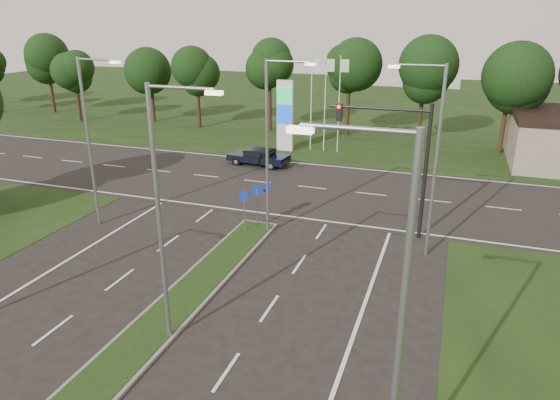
% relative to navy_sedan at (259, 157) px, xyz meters
% --- Properties ---
extents(verge_far, '(160.00, 50.00, 0.02)m').
position_rel_navy_sedan_xyz_m(verge_far, '(4.45, 27.00, -0.69)').
color(verge_far, black).
rests_on(verge_far, ground).
extents(cross_road, '(160.00, 12.00, 0.02)m').
position_rel_navy_sedan_xyz_m(cross_road, '(4.45, -4.00, -0.69)').
color(cross_road, black).
rests_on(cross_road, ground).
extents(median_kerb, '(2.00, 26.00, 0.12)m').
position_rel_navy_sedan_xyz_m(median_kerb, '(4.45, -24.00, -0.63)').
color(median_kerb, slate).
rests_on(median_kerb, ground).
extents(streetlight_median_near, '(2.53, 0.22, 9.00)m').
position_rel_navy_sedan_xyz_m(streetlight_median_near, '(5.45, -22.00, 4.39)').
color(streetlight_median_near, gray).
rests_on(streetlight_median_near, ground).
extents(streetlight_median_far, '(2.53, 0.22, 9.00)m').
position_rel_navy_sedan_xyz_m(streetlight_median_far, '(5.45, -12.00, 4.39)').
color(streetlight_median_far, gray).
rests_on(streetlight_median_far, ground).
extents(streetlight_left_far, '(2.53, 0.22, 9.00)m').
position_rel_navy_sedan_xyz_m(streetlight_left_far, '(-3.85, -14.00, 4.39)').
color(streetlight_left_far, gray).
rests_on(streetlight_left_far, ground).
extents(streetlight_right_far, '(2.53, 0.22, 9.00)m').
position_rel_navy_sedan_xyz_m(streetlight_right_far, '(13.25, -12.00, 4.39)').
color(streetlight_right_far, gray).
rests_on(streetlight_right_far, ground).
extents(streetlight_right_near, '(2.53, 0.22, 9.00)m').
position_rel_navy_sedan_xyz_m(streetlight_right_near, '(13.25, -26.00, 4.39)').
color(streetlight_right_near, gray).
rests_on(streetlight_right_near, ground).
extents(traffic_signal, '(5.10, 0.42, 7.00)m').
position_rel_navy_sedan_xyz_m(traffic_signal, '(11.64, -10.00, 3.96)').
color(traffic_signal, black).
rests_on(traffic_signal, ground).
extents(median_signs, '(1.16, 1.76, 2.38)m').
position_rel_navy_sedan_xyz_m(median_signs, '(4.45, -11.60, 1.02)').
color(median_signs, gray).
rests_on(median_signs, ground).
extents(gas_pylon, '(5.80, 1.26, 8.00)m').
position_rel_navy_sedan_xyz_m(gas_pylon, '(0.66, 5.05, 2.51)').
color(gas_pylon, silver).
rests_on(gas_pylon, ground).
extents(treeline_far, '(6.00, 6.00, 9.90)m').
position_rel_navy_sedan_xyz_m(treeline_far, '(4.55, 11.93, 6.14)').
color(treeline_far, black).
rests_on(treeline_far, ground).
extents(navy_sedan, '(4.81, 2.31, 1.28)m').
position_rel_navy_sedan_xyz_m(navy_sedan, '(0.00, 0.00, 0.00)').
color(navy_sedan, black).
rests_on(navy_sedan, ground).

